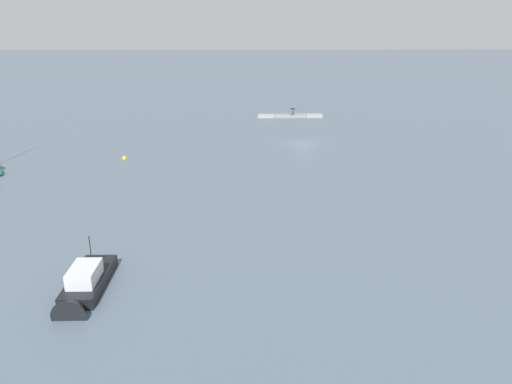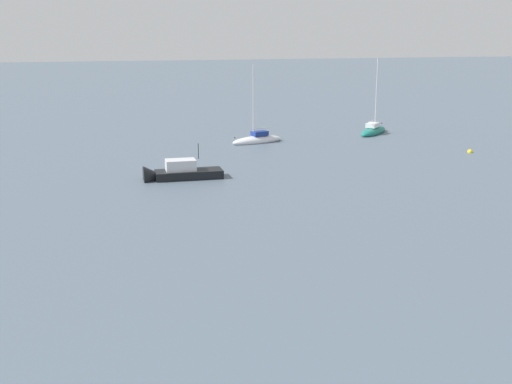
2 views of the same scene
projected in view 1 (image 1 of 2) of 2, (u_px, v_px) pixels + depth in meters
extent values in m
plane|color=slate|center=(303.00, 143.00, 74.40)|extent=(500.00, 500.00, 0.00)
cube|color=gray|center=(314.00, 116.00, 94.45)|extent=(3.05, 1.54, 0.58)
cube|color=gray|center=(298.00, 116.00, 94.37)|extent=(3.05, 1.54, 0.58)
cube|color=gray|center=(282.00, 116.00, 94.30)|extent=(3.05, 1.54, 0.58)
cube|color=gray|center=(266.00, 116.00, 94.22)|extent=(3.05, 1.54, 0.58)
cube|color=#1E2333|center=(293.00, 114.00, 93.91)|extent=(0.38, 0.43, 0.16)
cube|color=navy|center=(293.00, 113.00, 94.12)|extent=(0.41, 0.23, 0.52)
sphere|color=tan|center=(293.00, 111.00, 94.00)|extent=(0.22, 0.22, 0.22)
cylinder|color=black|center=(293.00, 112.00, 94.03)|extent=(0.02, 0.02, 1.05)
cone|color=black|center=(293.00, 109.00, 93.84)|extent=(1.16, 1.16, 0.20)
sphere|color=black|center=(293.00, 108.00, 93.79)|extent=(0.05, 0.05, 0.05)
cube|color=black|center=(90.00, 282.00, 34.44)|extent=(2.38, 6.41, 1.07)
cone|color=black|center=(75.00, 307.00, 31.42)|extent=(2.26, 2.25, 2.25)
cube|color=silver|center=(84.00, 274.00, 33.36)|extent=(1.80, 2.82, 1.07)
cube|color=#283847|center=(81.00, 279.00, 32.62)|extent=(1.69, 0.14, 0.75)
cylinder|color=black|center=(90.00, 246.00, 34.57)|extent=(0.06, 0.06, 1.49)
sphere|color=yellow|center=(124.00, 158.00, 65.97)|extent=(0.59, 0.59, 0.59)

